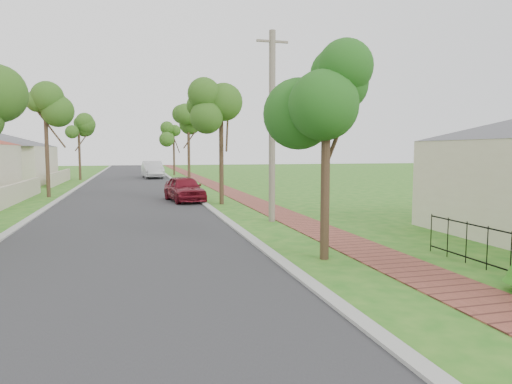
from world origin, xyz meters
name	(u,v)px	position (x,y,z in m)	size (l,w,h in m)	color
ground	(317,324)	(0.00, 0.00, 0.00)	(160.00, 160.00, 0.00)	#226718
road	(129,198)	(-3.00, 20.00, 0.00)	(7.00, 120.00, 0.02)	#28282B
kerb_right	(195,197)	(0.65, 20.00, 0.00)	(0.30, 120.00, 0.10)	#9E9E99
kerb_left	(59,200)	(-6.65, 20.00, 0.00)	(0.30, 120.00, 0.10)	#9E9E99
sidewalk	(238,196)	(3.25, 20.00, 0.00)	(1.50, 120.00, 0.03)	brown
street_trees	(131,124)	(-2.87, 26.84, 4.54)	(10.70, 37.65, 5.89)	#382619
parked_car_red	(184,189)	(-0.18, 17.66, 0.67)	(1.58, 3.93, 1.34)	maroon
parked_car_white	(153,170)	(-1.00, 38.98, 0.82)	(1.74, 4.99, 1.64)	silver
near_tree	(326,98)	(1.80, 3.91, 3.93)	(1.93, 1.93, 4.94)	#382619
utility_pole	(272,126)	(2.30, 10.00, 3.58)	(1.20, 0.24, 7.05)	slate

